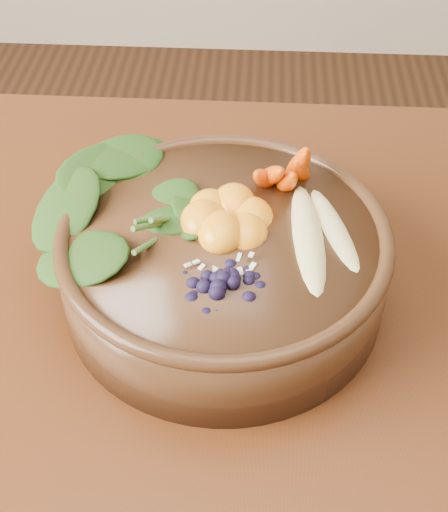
{
  "coord_description": "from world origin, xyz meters",
  "views": [
    {
      "loc": [
        -0.12,
        -0.24,
        1.17
      ],
      "look_at": [
        -0.14,
        0.16,
        0.79
      ],
      "focal_mm": 50.0,
      "sensor_mm": 36.0,
      "label": 1
    }
  ],
  "objects": [
    {
      "name": "coconut_flakes",
      "position": [
        -0.14,
        0.14,
        0.82
      ],
      "size": [
        0.08,
        0.06,
        0.01
      ],
      "primitive_type": null,
      "rotation": [
        0.0,
        0.0,
        0.01
      ],
      "color": "white",
      "rests_on": "stoneware_bowl"
    },
    {
      "name": "carrot_cluster",
      "position": [
        -0.1,
        0.22,
        0.85
      ],
      "size": [
        0.05,
        0.05,
        0.07
      ],
      "primitive_type": null,
      "rotation": [
        0.0,
        0.0,
        0.01
      ],
      "color": "#F14800",
      "rests_on": "stoneware_bowl"
    },
    {
      "name": "kale_heap",
      "position": [
        -0.18,
        0.21,
        0.84
      ],
      "size": [
        0.17,
        0.15,
        0.04
      ],
      "primitive_type": null,
      "rotation": [
        0.0,
        0.0,
        0.01
      ],
      "color": "#284B18",
      "rests_on": "stoneware_bowl"
    },
    {
      "name": "blueberry_pile",
      "position": [
        -0.14,
        0.1,
        0.84
      ],
      "size": [
        0.12,
        0.09,
        0.03
      ],
      "primitive_type": null,
      "rotation": [
        0.0,
        0.0,
        0.01
      ],
      "color": "black",
      "rests_on": "stoneware_bowl"
    },
    {
      "name": "stoneware_bowl",
      "position": [
        -0.14,
        0.16,
        0.78
      ],
      "size": [
        0.26,
        0.26,
        0.07
      ],
      "primitive_type": "cylinder",
      "rotation": [
        0.0,
        0.0,
        0.01
      ],
      "color": "#472813",
      "rests_on": "dining_table"
    },
    {
      "name": "banana_halves",
      "position": [
        -0.07,
        0.16,
        0.83
      ],
      "size": [
        0.07,
        0.14,
        0.02
      ],
      "rotation": [
        0.0,
        0.0,
        0.01
      ],
      "color": "#E0CC84",
      "rests_on": "stoneware_bowl"
    },
    {
      "name": "mandarin_cluster",
      "position": [
        -0.14,
        0.17,
        0.83
      ],
      "size": [
        0.07,
        0.08,
        0.03
      ],
      "primitive_type": null,
      "rotation": [
        0.0,
        0.0,
        0.01
      ],
      "color": "orange",
      "rests_on": "stoneware_bowl"
    }
  ]
}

